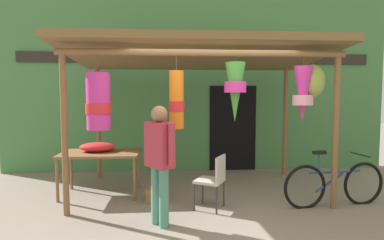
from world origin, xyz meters
TOP-DOWN VIEW (x-y plane):
  - ground_plane at (0.00, 0.00)m, footprint 30.00×30.00m
  - shop_facade at (0.01, 2.75)m, footprint 9.01×0.29m
  - market_stall_canopy at (-0.10, 0.81)m, footprint 4.56×2.62m
  - display_table at (-1.87, 0.91)m, footprint 1.36×0.83m
  - flower_heap_on_table at (-1.93, 0.98)m, footprint 0.63×0.44m
  - folding_chair at (0.03, 0.04)m, footprint 0.54×0.54m
  - wicker_basket_by_table at (-0.85, 0.45)m, footprint 0.41×0.41m
  - parked_bicycle at (1.96, 0.06)m, footprint 1.74×0.44m
  - customer_foreground at (-0.78, -0.51)m, footprint 0.42×0.48m

SIDE VIEW (x-z plane):
  - ground_plane at x=0.00m, z-range 0.00..0.00m
  - wicker_basket_by_table at x=-0.85m, z-range 0.00..0.23m
  - parked_bicycle at x=1.96m, z-range -0.11..0.81m
  - folding_chair at x=0.03m, z-range 0.08..0.92m
  - display_table at x=-1.87m, z-range 0.31..1.07m
  - flower_heap_on_table at x=-1.93m, z-range 0.76..0.93m
  - customer_foreground at x=-0.78m, z-range 0.14..1.77m
  - shop_facade at x=0.01m, z-range 0.00..4.24m
  - market_stall_canopy at x=-0.10m, z-range 0.97..3.63m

